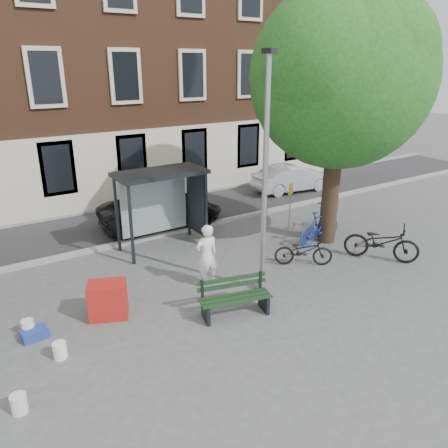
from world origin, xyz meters
name	(u,v)px	position (x,y,z in m)	size (l,w,h in m)	color
ground	(261,289)	(0.00, 0.00, 0.00)	(90.00, 90.00, 0.00)	#4C4C4F
road	(154,217)	(0.00, 7.00, 0.01)	(40.00, 4.00, 0.01)	#28282B
curb_near	(177,231)	(0.00, 5.00, 0.06)	(40.00, 0.25, 0.12)	gray
curb_far	(135,203)	(0.00, 9.00, 0.06)	(40.00, 0.25, 0.12)	gray
building_row	(90,34)	(0.00, 13.00, 7.00)	(30.00, 8.00, 14.00)	brown
lamppost	(265,191)	(0.00, 0.00, 2.78)	(0.28, 0.35, 6.11)	#9EA0A3
tree_right	(344,69)	(4.01, 1.38, 5.62)	(5.76, 5.60, 8.20)	black
bus_shelter	(171,190)	(-0.61, 4.11, 1.92)	(2.85, 1.45, 2.62)	#1E2328
painter	(207,256)	(-1.13, 1.00, 0.89)	(0.65, 0.43, 1.78)	white
bench	(235,299)	(-1.32, -0.64, 0.42)	(1.84, 0.98, 0.90)	#1E2328
bike_a	(304,251)	(2.00, 0.53, 0.46)	(0.61, 1.75, 0.92)	black
bike_b	(320,227)	(3.65, 1.51, 0.59)	(0.56, 1.97, 1.19)	navy
bike_c	(381,242)	(4.29, -0.50, 0.59)	(0.78, 2.23, 1.17)	black
bike_d	(322,219)	(4.42, 2.19, 0.53)	(0.50, 1.77, 1.06)	black
car_dark	(161,209)	(-0.11, 6.00, 0.64)	(2.13, 4.62, 1.28)	black
car_silver	(293,178)	(7.19, 6.90, 0.64)	(1.35, 3.88, 1.28)	#ADAEB5
red_stand	(108,300)	(-3.94, 0.94, 0.45)	(0.90, 0.60, 0.90)	#AB1B16
blue_crate	(35,334)	(-5.64, 0.98, 0.10)	(0.55, 0.40, 0.20)	navy
bucket_a	(19,404)	(-6.31, -1.23, 0.18)	(0.28, 0.28, 0.36)	silver
bucket_b	(60,350)	(-5.33, -0.06, 0.18)	(0.28, 0.28, 0.36)	white
bucket_c	(28,327)	(-5.73, 1.20, 0.18)	(0.28, 0.28, 0.36)	white
notice_sign	(290,197)	(3.71, 3.13, 1.20)	(0.28, 0.14, 1.71)	#9EA0A3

